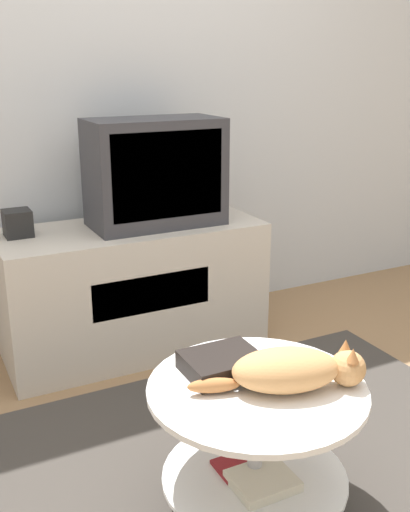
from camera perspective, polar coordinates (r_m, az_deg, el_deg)
name	(u,v)px	position (r m, az deg, el deg)	size (l,w,h in m)	color
ground_plane	(268,487)	(2.08, 5.99, -21.06)	(12.00, 12.00, 0.00)	#93704C
wall_back	(105,64)	(2.96, -9.47, 17.63)	(8.00, 0.05, 2.60)	silver
rug	(268,485)	(2.07, 6.00, -20.84)	(1.95, 1.59, 0.02)	#3D3833
tv_stand	(133,288)	(2.82, -6.87, -3.07)	(1.19, 0.50, 0.60)	beige
tv	(155,173)	(2.71, -4.77, 7.92)	(0.59, 0.31, 0.48)	#333338
speaker	(18,223)	(2.67, -17.42, 3.00)	(0.11, 0.11, 0.11)	black
coffee_table	(256,433)	(1.82, 4.87, -16.46)	(0.63, 0.63, 0.41)	#B2B2B7
dvd_box	(222,363)	(1.79, 1.63, -10.19)	(0.22, 0.18, 0.06)	black
cat	(293,370)	(1.71, 8.40, -10.68)	(0.49, 0.26, 0.13)	tan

